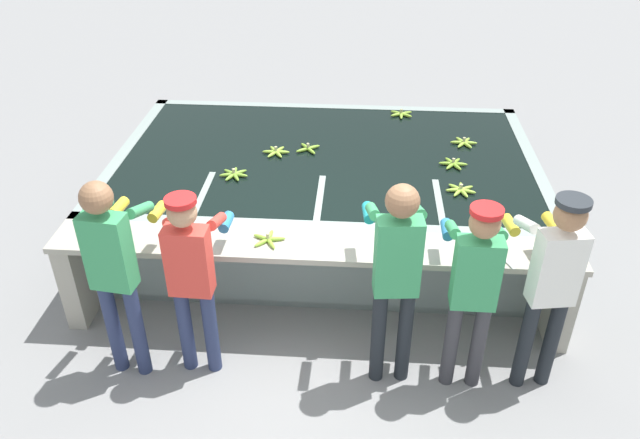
{
  "coord_description": "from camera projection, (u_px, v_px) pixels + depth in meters",
  "views": [
    {
      "loc": [
        0.34,
        -3.86,
        3.7
      ],
      "look_at": [
        0.0,
        0.99,
        0.6
      ],
      "focal_mm": 35.0,
      "sensor_mm": 36.0,
      "label": 1
    }
  ],
  "objects": [
    {
      "name": "banana_bunch_floating_3",
      "position": [
        308.0,
        148.0,
        6.41
      ],
      "size": [
        0.25,
        0.25,
        0.08
      ],
      "color": "#7FAD33",
      "rests_on": "wash_tank"
    },
    {
      "name": "banana_bunch_ledge_0",
      "position": [
        268.0,
        239.0,
        5.0
      ],
      "size": [
        0.28,
        0.27,
        0.08
      ],
      "color": "#7FAD33",
      "rests_on": "work_ledge"
    },
    {
      "name": "banana_bunch_floating_2",
      "position": [
        401.0,
        114.0,
        7.18
      ],
      "size": [
        0.26,
        0.28,
        0.08
      ],
      "color": "#8CB738",
      "rests_on": "wash_tank"
    },
    {
      "name": "worker_2",
      "position": [
        396.0,
        268.0,
        4.41
      ],
      "size": [
        0.45,
        0.73,
        1.73
      ],
      "color": "#1E2328",
      "rests_on": "ground"
    },
    {
      "name": "banana_bunch_floating_4",
      "position": [
        453.0,
        164.0,
        6.13
      ],
      "size": [
        0.28,
        0.27,
        0.08
      ],
      "color": "#7FAD33",
      "rests_on": "wash_tank"
    },
    {
      "name": "worker_4",
      "position": [
        552.0,
        276.0,
        4.39
      ],
      "size": [
        0.48,
        0.74,
        1.66
      ],
      "color": "#1E2328",
      "rests_on": "ground"
    },
    {
      "name": "banana_bunch_floating_0",
      "position": [
        461.0,
        190.0,
        5.69
      ],
      "size": [
        0.28,
        0.28,
        0.08
      ],
      "color": "#93BC3D",
      "rests_on": "wash_tank"
    },
    {
      "name": "worker_1",
      "position": [
        192.0,
        270.0,
        4.55
      ],
      "size": [
        0.42,
        0.72,
        1.57
      ],
      "color": "navy",
      "rests_on": "ground"
    },
    {
      "name": "work_ledge",
      "position": [
        313.0,
        269.0,
        5.12
      ],
      "size": [
        4.26,
        0.45,
        0.86
      ],
      "color": "#A8A393",
      "rests_on": "ground"
    },
    {
      "name": "wash_tank",
      "position": [
        325.0,
        193.0,
        6.54
      ],
      "size": [
        4.26,
        2.72,
        0.86
      ],
      "color": "gray",
      "rests_on": "ground"
    },
    {
      "name": "knife_0",
      "position": [
        498.0,
        252.0,
        4.87
      ],
      "size": [
        0.16,
        0.33,
        0.02
      ],
      "color": "silver",
      "rests_on": "work_ledge"
    },
    {
      "name": "worker_3",
      "position": [
        474.0,
        282.0,
        4.41
      ],
      "size": [
        0.41,
        0.71,
        1.59
      ],
      "color": "#38383D",
      "rests_on": "ground"
    },
    {
      "name": "banana_bunch_floating_5",
      "position": [
        276.0,
        152.0,
        6.35
      ],
      "size": [
        0.28,
        0.26,
        0.08
      ],
      "color": "#93BC3D",
      "rests_on": "wash_tank"
    },
    {
      "name": "ground_plane",
      "position": [
        312.0,
        343.0,
        5.26
      ],
      "size": [
        80.0,
        80.0,
        0.0
      ],
      "primitive_type": "plane",
      "color": "gray",
      "rests_on": "ground"
    },
    {
      "name": "banana_bunch_floating_1",
      "position": [
        234.0,
        174.0,
        5.94
      ],
      "size": [
        0.28,
        0.28,
        0.08
      ],
      "color": "#75A333",
      "rests_on": "wash_tank"
    },
    {
      "name": "banana_bunch_floating_6",
      "position": [
        464.0,
        143.0,
        6.53
      ],
      "size": [
        0.28,
        0.26,
        0.08
      ],
      "color": "#93BC3D",
      "rests_on": "wash_tank"
    },
    {
      "name": "worker_0",
      "position": [
        113.0,
        263.0,
        4.49
      ],
      "size": [
        0.46,
        0.74,
        1.71
      ],
      "color": "navy",
      "rests_on": "ground"
    }
  ]
}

